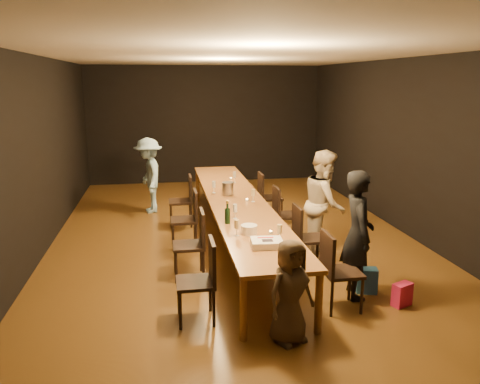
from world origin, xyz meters
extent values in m
plane|color=#422810|center=(0.00, 0.00, 0.00)|extent=(10.00, 10.00, 0.00)
cube|color=black|center=(0.00, 5.00, 1.50)|extent=(6.00, 0.04, 3.00)
cube|color=black|center=(0.00, -5.00, 1.50)|extent=(6.00, 0.04, 3.00)
cube|color=black|center=(-3.00, 0.00, 1.50)|extent=(0.04, 10.00, 3.00)
cube|color=black|center=(3.00, 0.00, 1.50)|extent=(0.04, 10.00, 3.00)
cube|color=silver|center=(0.00, 0.00, 3.00)|extent=(6.00, 10.00, 0.04)
cube|color=brown|center=(0.00, 0.00, 0.72)|extent=(0.90, 6.00, 0.05)
cylinder|color=brown|center=(-0.40, -2.90, 0.35)|extent=(0.08, 0.08, 0.70)
cylinder|color=brown|center=(0.40, -2.90, 0.35)|extent=(0.08, 0.08, 0.70)
cylinder|color=brown|center=(-0.40, 2.90, 0.35)|extent=(0.08, 0.08, 0.70)
cylinder|color=brown|center=(0.40, 2.90, 0.35)|extent=(0.08, 0.08, 0.70)
imported|color=black|center=(1.15, -2.11, 0.80)|extent=(0.47, 0.63, 1.59)
imported|color=beige|center=(1.24, -0.67, 0.81)|extent=(0.84, 0.95, 1.62)
imported|color=#80A8C6|center=(-1.42, 2.22, 0.76)|extent=(0.72, 1.06, 1.52)
imported|color=#453626|center=(0.06, -2.99, 0.55)|extent=(0.63, 0.54, 1.09)
cube|color=#D11F56|center=(1.59, -2.47, 0.14)|extent=(0.27, 0.21, 0.28)
cube|color=#245F9F|center=(1.33, -2.05, 0.16)|extent=(0.29, 0.23, 0.32)
cube|color=white|center=(0.00, -2.20, 0.79)|extent=(0.38, 0.32, 0.08)
cube|color=black|center=(0.00, -2.24, 0.83)|extent=(0.13, 0.10, 0.00)
cube|color=red|center=(0.00, -2.13, 0.83)|extent=(0.19, 0.05, 0.00)
cylinder|color=white|center=(-0.12, -1.73, 0.81)|extent=(0.21, 0.21, 0.12)
cylinder|color=#A7A6AB|center=(-0.09, 0.36, 0.86)|extent=(0.22, 0.22, 0.22)
cylinder|color=#B2B7B2|center=(0.15, -1.75, 0.77)|extent=(0.05, 0.05, 0.03)
cylinder|color=#B2B7B2|center=(0.15, -0.11, 0.77)|extent=(0.05, 0.05, 0.03)
cylinder|color=#B2B7B2|center=(0.15, 1.57, 0.77)|extent=(0.05, 0.05, 0.03)
camera|label=1|loc=(-1.17, -7.18, 2.62)|focal=35.00mm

